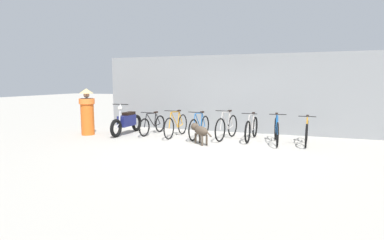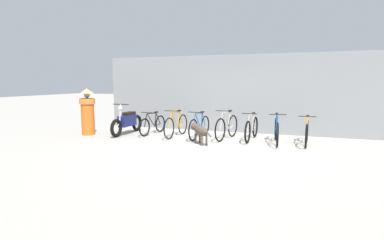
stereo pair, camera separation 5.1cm
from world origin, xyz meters
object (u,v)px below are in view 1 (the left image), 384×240
bicycle_2 (199,127)px  bicycle_4 (252,129)px  bicycle_1 (176,125)px  bicycle_3 (227,127)px  bicycle_6 (307,132)px  person_in_robes (87,111)px  bicycle_5 (276,131)px  bicycle_0 (153,125)px  motorcycle (127,122)px  stray_dog (200,130)px

bicycle_2 → bicycle_4: size_ratio=0.92×
bicycle_1 → bicycle_3: bicycle_3 is taller
bicycle_6 → person_in_robes: size_ratio=1.03×
bicycle_5 → bicycle_0: bearing=-98.9°
bicycle_3 → person_in_robes: (-4.62, -0.77, 0.42)m
motorcycle → bicycle_6: bearing=92.1°
bicycle_4 → stray_dog: 1.72m
bicycle_6 → person_in_robes: bearing=-80.9°
bicycle_6 → motorcycle: size_ratio=0.85×
bicycle_6 → stray_dog: 3.06m
bicycle_1 → motorcycle: bearing=-83.2°
bicycle_2 → bicycle_1: bearing=-84.3°
stray_dog → person_in_robes: size_ratio=0.55×
bicycle_0 → bicycle_5: 4.11m
bicycle_2 → bicycle_6: bearing=96.9°
motorcycle → stray_dog: bearing=75.5°
bicycle_3 → stray_dog: 1.13m
person_in_robes → bicycle_2: bearing=-139.7°
bicycle_4 → bicycle_1: bearing=-80.7°
bicycle_3 → motorcycle: bearing=-75.1°
bicycle_0 → bicycle_6: size_ratio=0.97×
bicycle_2 → person_in_robes: bearing=-74.7°
person_in_robes → motorcycle: bearing=-124.6°
bicycle_1 → bicycle_4: size_ratio=0.97×
bicycle_0 → bicycle_4: bearing=97.5°
bicycle_3 → bicycle_4: bearing=109.6°
bicycle_0 → motorcycle: size_ratio=0.82×
bicycle_0 → stray_dog: bearing=69.7°
bicycle_4 → bicycle_6: size_ratio=1.08×
bicycle_1 → motorcycle: (-1.78, -0.10, 0.05)m
bicycle_1 → bicycle_5: size_ratio=0.96×
bicycle_0 → bicycle_2: bicycle_2 is taller
bicycle_0 → bicycle_3: (2.59, -0.04, 0.06)m
bicycle_0 → bicycle_2: bearing=91.1°
bicycle_3 → stray_dog: bearing=-19.4°
bicycle_1 → bicycle_4: 2.42m
bicycle_1 → person_in_robes: bearing=-74.0°
motorcycle → bicycle_3: bearing=93.9°
bicycle_6 → bicycle_4: bearing=-92.1°
bicycle_5 → stray_dog: (-2.09, -0.82, 0.02)m
bicycle_3 → person_in_robes: size_ratio=1.05×
bicycle_0 → person_in_robes: size_ratio=1.01×
bicycle_0 → motorcycle: bearing=-66.7°
bicycle_0 → bicycle_4: (3.35, 0.07, 0.03)m
bicycle_3 → bicycle_6: bearing=100.5°
bicycle_6 → bicycle_3: bearing=-87.8°
bicycle_5 → person_in_robes: (-6.13, -0.61, 0.43)m
bicycle_2 → person_in_robes: (-3.76, -0.65, 0.45)m
bicycle_4 → motorcycle: motorcycle is taller
bicycle_3 → bicycle_6: size_ratio=1.02×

